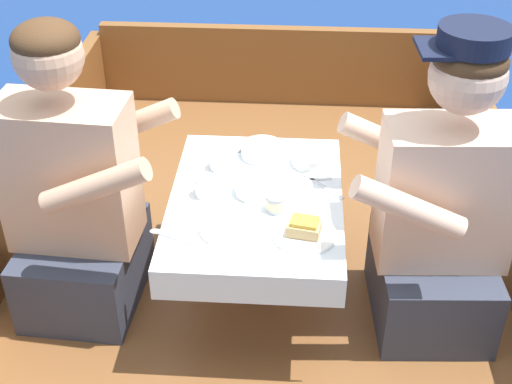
# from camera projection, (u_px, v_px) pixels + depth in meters

# --- Properties ---
(ground_plane) EXTENTS (60.00, 60.00, 0.00)m
(ground_plane) POSITION_uv_depth(u_px,v_px,m) (257.00, 334.00, 2.70)
(ground_plane) COLOR navy
(boat_deck) EXTENTS (1.88, 2.92, 0.26)m
(boat_deck) POSITION_uv_depth(u_px,v_px,m) (257.00, 309.00, 2.63)
(boat_deck) COLOR brown
(boat_deck) RESTS_ON ground_plane
(gunwale_port) EXTENTS (0.06, 2.92, 0.35)m
(gunwale_port) POSITION_uv_depth(u_px,v_px,m) (0.00, 234.00, 2.51)
(gunwale_port) COLOR brown
(gunwale_port) RESTS_ON boat_deck
(bow_coaming) EXTENTS (1.76, 0.06, 0.40)m
(bow_coaming) POSITION_uv_depth(u_px,v_px,m) (275.00, 65.00, 3.62)
(bow_coaming) COLOR brown
(bow_coaming) RESTS_ON boat_deck
(cockpit_table) EXTENTS (0.55, 0.77, 0.41)m
(cockpit_table) POSITION_uv_depth(u_px,v_px,m) (256.00, 209.00, 2.31)
(cockpit_table) COLOR #B2B2B7
(cockpit_table) RESTS_ON boat_deck
(person_port) EXTENTS (0.54, 0.47, 1.00)m
(person_port) POSITION_uv_depth(u_px,v_px,m) (75.00, 200.00, 2.27)
(person_port) COLOR #333847
(person_port) RESTS_ON boat_deck
(person_starboard) EXTENTS (0.54, 0.46, 1.02)m
(person_starboard) POSITION_uv_depth(u_px,v_px,m) (441.00, 213.00, 2.19)
(person_starboard) COLOR #333847
(person_starboard) RESTS_ON boat_deck
(plate_sandwich) EXTENTS (0.19, 0.19, 0.01)m
(plate_sandwich) POSITION_uv_depth(u_px,v_px,m) (304.00, 234.00, 2.11)
(plate_sandwich) COLOR white
(plate_sandwich) RESTS_ON cockpit_table
(plate_bread) EXTENTS (0.20, 0.20, 0.01)m
(plate_bread) POSITION_uv_depth(u_px,v_px,m) (232.00, 228.00, 2.14)
(plate_bread) COLOR white
(plate_bread) RESTS_ON cockpit_table
(sandwich) EXTENTS (0.11, 0.09, 0.05)m
(sandwich) POSITION_uv_depth(u_px,v_px,m) (304.00, 227.00, 2.10)
(sandwich) COLOR tan
(sandwich) RESTS_ON plate_sandwich
(bowl_port_near) EXTENTS (0.13, 0.13, 0.04)m
(bowl_port_near) POSITION_uv_depth(u_px,v_px,m) (254.00, 187.00, 2.29)
(bowl_port_near) COLOR white
(bowl_port_near) RESTS_ON cockpit_table
(bowl_starboard_near) EXTENTS (0.15, 0.15, 0.04)m
(bowl_starboard_near) POSITION_uv_depth(u_px,v_px,m) (262.00, 150.00, 2.48)
(bowl_starboard_near) COLOR white
(bowl_starboard_near) RESTS_ON cockpit_table
(bowl_center_far) EXTENTS (0.12, 0.12, 0.04)m
(bowl_center_far) POSITION_uv_depth(u_px,v_px,m) (310.00, 159.00, 2.43)
(bowl_center_far) COLOR white
(bowl_center_far) RESTS_ON cockpit_table
(coffee_cup_port) EXTENTS (0.10, 0.07, 0.06)m
(coffee_cup_port) POSITION_uv_depth(u_px,v_px,m) (206.00, 186.00, 2.27)
(coffee_cup_port) COLOR white
(coffee_cup_port) RESTS_ON cockpit_table
(coffee_cup_starboard) EXTENTS (0.09, 0.07, 0.05)m
(coffee_cup_starboard) POSITION_uv_depth(u_px,v_px,m) (219.00, 161.00, 2.41)
(coffee_cup_starboard) COLOR white
(coffee_cup_starboard) RESTS_ON cockpit_table
(tin_can) EXTENTS (0.07, 0.07, 0.05)m
(tin_can) POSITION_uv_depth(u_px,v_px,m) (277.00, 203.00, 2.21)
(tin_can) COLOR silver
(tin_can) RESTS_ON cockpit_table
(utensil_spoon_center) EXTENTS (0.17, 0.03, 0.01)m
(utensil_spoon_center) POSITION_uv_depth(u_px,v_px,m) (296.00, 175.00, 2.38)
(utensil_spoon_center) COLOR silver
(utensil_spoon_center) RESTS_ON cockpit_table
(utensil_spoon_starboard) EXTENTS (0.16, 0.08, 0.01)m
(utensil_spoon_starboard) POSITION_uv_depth(u_px,v_px,m) (167.00, 235.00, 2.11)
(utensil_spoon_starboard) COLOR silver
(utensil_spoon_starboard) RESTS_ON cockpit_table
(utensil_fork_starboard) EXTENTS (0.14, 0.12, 0.00)m
(utensil_fork_starboard) POSITION_uv_depth(u_px,v_px,m) (234.00, 153.00, 2.50)
(utensil_fork_starboard) COLOR silver
(utensil_fork_starboard) RESTS_ON cockpit_table
(utensil_knife_port) EXTENTS (0.13, 0.13, 0.00)m
(utensil_knife_port) POSITION_uv_depth(u_px,v_px,m) (324.00, 187.00, 2.32)
(utensil_knife_port) COLOR silver
(utensil_knife_port) RESTS_ON cockpit_table
(utensil_knife_starboard) EXTENTS (0.17, 0.04, 0.00)m
(utensil_knife_starboard) POSITION_uv_depth(u_px,v_px,m) (306.00, 180.00, 2.36)
(utensil_knife_starboard) COLOR silver
(utensil_knife_starboard) RESTS_ON cockpit_table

